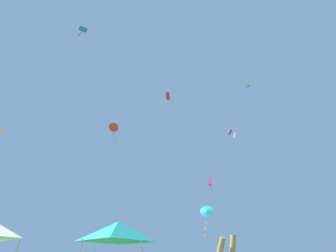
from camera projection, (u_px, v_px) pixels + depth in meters
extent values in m
cylinder|color=#9E704C|center=(233.00, 251.00, 4.23)|extent=(0.24, 0.13, 0.59)
pyramid|color=teal|center=(117.00, 231.00, 13.41)|extent=(3.50, 3.50, 1.12)
cone|color=#2DB7CC|center=(207.00, 211.00, 23.97)|extent=(1.69, 1.20, 1.43)
sphere|color=yellow|center=(207.00, 223.00, 23.33)|extent=(0.18, 0.18, 0.18)
sphere|color=yellow|center=(206.00, 229.00, 23.01)|extent=(0.18, 0.18, 0.18)
sphere|color=yellow|center=(205.00, 236.00, 22.70)|extent=(0.18, 0.18, 0.18)
cube|color=red|center=(168.00, 96.00, 36.52)|extent=(0.83, 1.07, 1.31)
sphere|color=orange|center=(167.00, 100.00, 36.08)|extent=(0.16, 0.16, 0.16)
sphere|color=orange|center=(167.00, 102.00, 35.93)|extent=(0.16, 0.16, 0.16)
sphere|color=orange|center=(166.00, 103.00, 35.77)|extent=(0.16, 0.16, 0.16)
sphere|color=orange|center=(166.00, 105.00, 35.62)|extent=(0.16, 0.16, 0.16)
sphere|color=orange|center=(166.00, 107.00, 35.47)|extent=(0.16, 0.16, 0.16)
cube|color=white|center=(234.00, 135.00, 40.09)|extent=(0.80, 0.64, 1.00)
cube|color=purple|center=(230.00, 132.00, 32.35)|extent=(0.77, 0.53, 0.91)
sphere|color=pink|center=(231.00, 136.00, 31.94)|extent=(0.11, 0.11, 0.11)
sphere|color=pink|center=(231.00, 137.00, 31.73)|extent=(0.11, 0.11, 0.11)
sphere|color=pink|center=(232.00, 138.00, 31.52)|extent=(0.11, 0.11, 0.11)
sphere|color=pink|center=(233.00, 140.00, 31.32)|extent=(0.11, 0.11, 0.11)
cube|color=#D6389E|center=(210.00, 182.00, 36.36)|extent=(0.71, 1.07, 1.40)
sphere|color=#D6389E|center=(211.00, 188.00, 35.80)|extent=(0.17, 0.17, 0.17)
sphere|color=#D6389E|center=(212.00, 190.00, 35.56)|extent=(0.17, 0.17, 0.17)
sphere|color=#D6389E|center=(213.00, 193.00, 35.31)|extent=(0.17, 0.17, 0.17)
sphere|color=#D6389E|center=(214.00, 196.00, 35.07)|extent=(0.17, 0.17, 0.17)
pyramid|color=blue|center=(83.00, 29.00, 26.86)|extent=(1.28, 1.11, 0.45)
sphere|color=red|center=(81.00, 32.00, 26.41)|extent=(0.13, 0.13, 0.13)
sphere|color=red|center=(81.00, 33.00, 26.21)|extent=(0.13, 0.13, 0.13)
sphere|color=red|center=(80.00, 34.00, 26.02)|extent=(0.13, 0.13, 0.13)
sphere|color=red|center=(79.00, 35.00, 25.83)|extent=(0.13, 0.13, 0.13)
sphere|color=red|center=(78.00, 36.00, 25.63)|extent=(0.13, 0.13, 0.13)
cube|color=#2DB7CC|center=(248.00, 86.00, 27.80)|extent=(0.67, 0.43, 0.48)
sphere|color=#D6389E|center=(249.00, 89.00, 27.47)|extent=(0.08, 0.08, 0.08)
sphere|color=#D6389E|center=(250.00, 90.00, 27.28)|extent=(0.08, 0.08, 0.08)
sphere|color=#D6389E|center=(250.00, 91.00, 27.09)|extent=(0.08, 0.08, 0.08)
cone|color=red|center=(114.00, 127.00, 32.98)|extent=(1.58, 1.30, 1.17)
sphere|color=blue|center=(114.00, 134.00, 32.35)|extent=(0.17, 0.17, 0.17)
sphere|color=blue|center=(114.00, 137.00, 32.03)|extent=(0.17, 0.17, 0.17)
sphere|color=blue|center=(115.00, 141.00, 31.71)|extent=(0.17, 0.17, 0.17)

